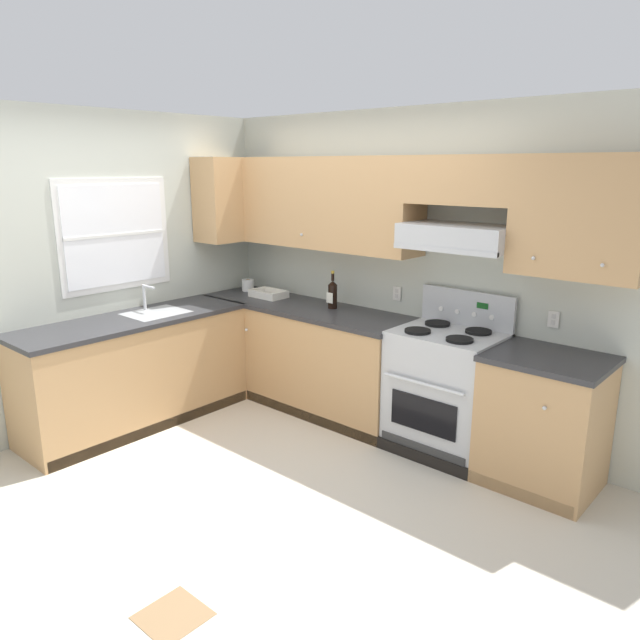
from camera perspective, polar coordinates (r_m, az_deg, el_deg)
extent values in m
plane|color=beige|center=(4.44, -7.95, -13.95)|extent=(7.04, 7.04, 0.00)
cube|color=olive|center=(3.29, -13.87, -25.72)|extent=(0.30, 0.30, 0.01)
cube|color=beige|center=(4.91, 9.64, 4.58)|extent=(4.68, 0.12, 2.55)
cube|color=tan|center=(5.22, -0.42, 11.17)|extent=(2.02, 0.34, 0.76)
cube|color=tan|center=(4.09, 23.69, 9.03)|extent=(0.81, 0.34, 0.76)
cube|color=tan|center=(4.40, 13.74, 12.87)|extent=(0.80, 0.34, 0.34)
cube|color=#B7BABC|center=(4.39, 13.19, 7.79)|extent=(0.80, 0.46, 0.17)
cube|color=#B7BABC|center=(4.21, 11.68, 6.56)|extent=(0.80, 0.03, 0.04)
sphere|color=silver|center=(5.11, -1.78, 8.16)|extent=(0.02, 0.02, 0.02)
sphere|color=silver|center=(4.02, 19.70, 5.58)|extent=(0.02, 0.02, 0.02)
sphere|color=silver|center=(3.89, 25.36, 4.75)|extent=(0.02, 0.02, 0.02)
cube|color=silver|center=(4.99, 7.35, 2.53)|extent=(0.08, 0.01, 0.12)
cube|color=silver|center=(4.98, 7.33, 2.77)|extent=(0.03, 0.00, 0.03)
cube|color=silver|center=(4.99, 7.31, 2.28)|extent=(0.03, 0.00, 0.03)
cube|color=silver|center=(4.41, 21.41, 0.06)|extent=(0.08, 0.01, 0.12)
cube|color=silver|center=(4.40, 21.41, 0.33)|extent=(0.03, 0.00, 0.03)
cube|color=silver|center=(4.41, 21.36, -0.23)|extent=(0.03, 0.00, 0.03)
cube|color=beige|center=(5.37, -19.04, 4.83)|extent=(0.12, 4.00, 2.55)
cube|color=white|center=(5.28, -19.04, 7.70)|extent=(0.04, 1.00, 0.92)
cube|color=white|center=(5.26, -18.93, 7.69)|extent=(0.01, 0.90, 0.82)
cube|color=white|center=(5.26, -18.91, 7.69)|extent=(0.01, 0.90, 0.02)
cube|color=tan|center=(5.74, -8.55, 11.32)|extent=(0.34, 0.64, 0.76)
cube|color=tan|center=(5.39, -1.49, -3.54)|extent=(2.08, 0.61, 0.87)
cube|color=#2D2D30|center=(5.26, -1.53, 1.18)|extent=(2.10, 0.63, 0.04)
cube|color=tan|center=(4.31, 20.53, -9.27)|extent=(0.73, 0.61, 0.87)
cube|color=#2D2D30|center=(4.15, 21.09, -3.50)|extent=(0.75, 0.63, 0.04)
cube|color=black|center=(4.88, 2.87, -10.48)|extent=(3.54, 0.06, 0.09)
sphere|color=silver|center=(5.39, -7.05, -0.92)|extent=(0.03, 0.03, 0.03)
sphere|color=silver|center=(3.91, 20.64, -7.88)|extent=(0.03, 0.03, 0.03)
cube|color=tan|center=(5.20, -17.21, -4.88)|extent=(0.61, 1.89, 0.87)
cube|color=#2D2D30|center=(5.07, -17.59, -0.02)|extent=(0.63, 1.91, 0.04)
cube|color=black|center=(5.12, -15.24, -9.74)|extent=(0.06, 1.85, 0.09)
cube|color=#999B9E|center=(5.19, -15.39, 0.64)|extent=(0.40, 0.48, 0.01)
cube|color=#28282B|center=(5.21, -15.34, -0.13)|extent=(0.34, 0.42, 0.14)
cylinder|color=silver|center=(5.30, -16.43, 2.10)|extent=(0.03, 0.03, 0.22)
cylinder|color=silver|center=(5.21, -16.03, 3.05)|extent=(0.16, 0.02, 0.02)
cube|color=#B7BABC|center=(4.59, 11.81, -6.88)|extent=(0.76, 0.58, 0.91)
cube|color=black|center=(4.38, 9.81, -8.90)|extent=(0.53, 0.01, 0.26)
cylinder|color=silver|center=(4.27, 9.78, -6.04)|extent=(0.65, 0.02, 0.02)
cube|color=#333333|center=(4.50, 9.65, -12.23)|extent=(0.70, 0.01, 0.11)
cube|color=#B7BABC|center=(4.44, 12.11, -1.30)|extent=(0.76, 0.58, 0.02)
cube|color=#B7BABC|center=(4.64, 13.86, 1.01)|extent=(0.76, 0.04, 0.29)
cube|color=#053F0C|center=(4.56, 15.27, 1.32)|extent=(0.09, 0.01, 0.04)
cylinder|color=black|center=(4.41, 9.31, -1.05)|extent=(0.19, 0.19, 0.02)
cylinder|color=black|center=(4.41, 9.30, -1.12)|extent=(0.07, 0.07, 0.01)
cylinder|color=black|center=(4.24, 13.18, -1.85)|extent=(0.19, 0.19, 0.02)
cylinder|color=black|center=(4.24, 13.18, -1.93)|extent=(0.07, 0.07, 0.01)
cylinder|color=black|center=(4.64, 11.16, -0.34)|extent=(0.19, 0.19, 0.02)
cylinder|color=black|center=(4.64, 11.15, -0.41)|extent=(0.07, 0.07, 0.01)
cylinder|color=black|center=(4.48, 14.90, -1.08)|extent=(0.19, 0.19, 0.02)
cylinder|color=black|center=(4.49, 14.89, -1.15)|extent=(0.07, 0.07, 0.01)
cylinder|color=white|center=(4.73, 11.50, 1.08)|extent=(0.04, 0.02, 0.04)
cylinder|color=white|center=(4.66, 12.99, 0.81)|extent=(0.04, 0.02, 0.04)
cylinder|color=white|center=(4.60, 14.52, 0.53)|extent=(0.04, 0.02, 0.04)
cylinder|color=white|center=(4.54, 16.10, 0.24)|extent=(0.04, 0.02, 0.04)
cylinder|color=black|center=(5.14, 1.21, 2.24)|extent=(0.08, 0.08, 0.21)
cone|color=black|center=(5.11, 1.22, 3.57)|extent=(0.08, 0.08, 0.04)
cylinder|color=black|center=(5.10, 1.22, 4.23)|extent=(0.03, 0.03, 0.09)
cylinder|color=gold|center=(5.10, 1.23, 4.59)|extent=(0.03, 0.03, 0.02)
cube|color=silver|center=(5.11, 0.92, 2.13)|extent=(0.07, 0.00, 0.09)
cube|color=white|center=(5.62, -4.94, 2.27)|extent=(0.27, 0.17, 0.02)
cube|color=white|center=(5.55, -5.70, 2.36)|extent=(0.33, 0.01, 0.07)
cube|color=white|center=(5.68, -4.20, 2.69)|extent=(0.33, 0.01, 0.07)
cube|color=white|center=(5.73, -6.05, 2.75)|extent=(0.01, 0.19, 0.07)
cube|color=white|center=(5.50, -3.79, 2.31)|extent=(0.01, 0.19, 0.07)
cylinder|color=white|center=(5.92, -6.89, 3.33)|extent=(0.12, 0.12, 0.11)
cylinder|color=#9E7A51|center=(5.91, -6.91, 3.85)|extent=(0.04, 0.04, 0.01)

